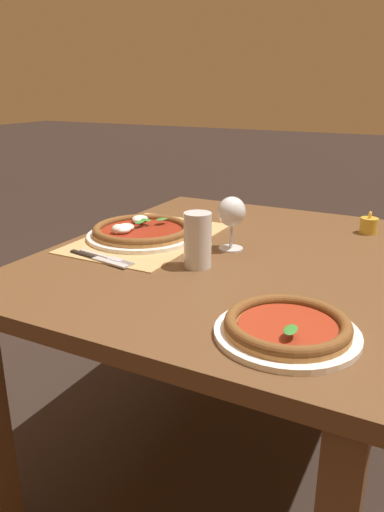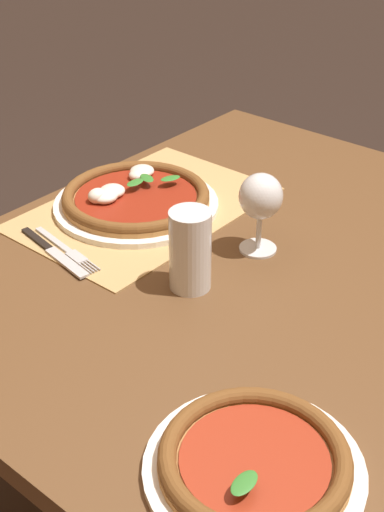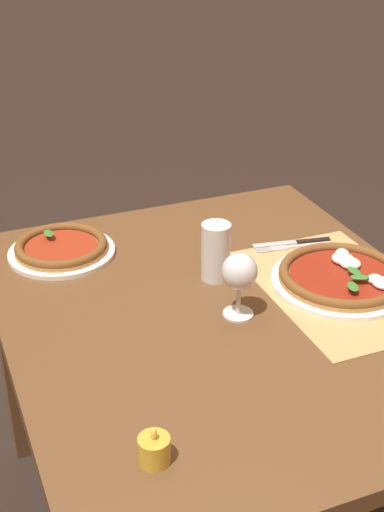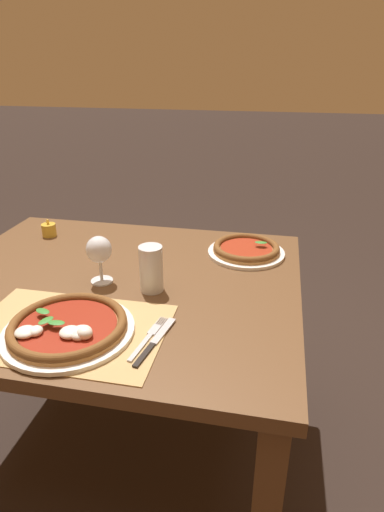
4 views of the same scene
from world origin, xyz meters
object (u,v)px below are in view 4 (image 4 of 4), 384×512
Objects in this scene: knife at (155,341)px; votive_candle at (49,230)px; pizza_far at (246,250)px; fork at (148,337)px; pint_glass at (151,270)px; pizza_near at (68,327)px; wine_glass at (99,251)px.

votive_candle reaches higher than knife.
fork is (-0.20, -0.57, -0.01)m from pizza_far.
fork is 0.93× the size of knife.
knife is (0.02, -0.01, 0.00)m from fork.
pint_glass is (-0.26, -0.32, 0.05)m from pizza_far.
pizza_far is at bearing 73.15° from knife.
wine_glass is (-0.03, 0.29, 0.08)m from pizza_near.
pizza_near is 1.22× the size of pizza_far.
pizza_near is at bearing -177.31° from knife.
pizza_near is 0.30m from wine_glass.
pizza_far reaches higher than fork.
pint_glass is 0.26m from fork.
pizza_near is 0.23m from knife.
wine_glass reaches higher than pizza_near.
wine_glass reaches higher than pint_glass.
knife is at bearing -106.85° from pizza_far.
votive_candle reaches higher than fork.
fork is at bearing -75.78° from pint_glass.
pizza_far is 1.79× the size of wine_glass.
knife is (0.08, -0.26, -0.06)m from pint_glass.
pint_glass is at bearing -33.04° from votive_candle.
knife is at bearing -44.52° from votive_candle.
pint_glass is at bearing 61.88° from pizza_near.
pint_glass reaches higher than pizza_near.
fork is (0.06, -0.25, -0.06)m from pint_glass.
pizza_far is at bearing 35.01° from wine_glass.
fork is at bearing 153.14° from knife.
pizza_near is 4.71× the size of votive_candle.
votive_candle is at bearing 135.48° from knife.
wine_glass is at bearing -42.27° from votive_candle.
pint_glass is (0.14, 0.27, 0.05)m from pizza_near.
wine_glass reaches higher than votive_candle.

